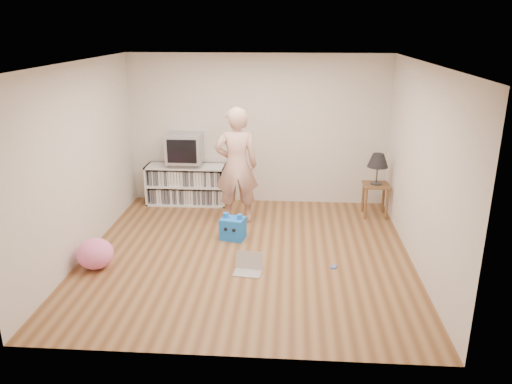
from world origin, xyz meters
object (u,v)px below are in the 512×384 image
object	(u,v)px
dvd_deck	(186,164)
table_lamp	(378,161)
media_unit	(187,184)
side_table	(375,192)
laptop	(248,267)
plush_pink	(95,254)
plush_blue	(233,228)
crt_tv	(185,148)
person	(236,166)

from	to	relation	value
dvd_deck	table_lamp	size ratio (longest dim) A/B	0.87
dvd_deck	media_unit	bearing A→B (deg)	90.00
media_unit	dvd_deck	bearing A→B (deg)	-90.00
side_table	laptop	xyz separation A→B (m)	(-1.93, -2.14, -0.35)
dvd_deck	side_table	bearing A→B (deg)	-6.51
dvd_deck	plush_pink	size ratio (longest dim) A/B	0.95
dvd_deck	side_table	size ratio (longest dim) A/B	0.82
plush_blue	crt_tv	bearing A→B (deg)	136.68
side_table	person	bearing A→B (deg)	-169.34
table_lamp	laptop	size ratio (longest dim) A/B	1.34
crt_tv	laptop	world-z (taller)	crt_tv
dvd_deck	laptop	world-z (taller)	dvd_deck
media_unit	side_table	bearing A→B (deg)	-6.78
crt_tv	person	distance (m)	1.27
crt_tv	plush_blue	world-z (taller)	crt_tv
dvd_deck	crt_tv	world-z (taller)	crt_tv
table_lamp	plush_pink	world-z (taller)	table_lamp
laptop	plush_pink	distance (m)	2.02
dvd_deck	side_table	world-z (taller)	dvd_deck
media_unit	person	world-z (taller)	person
side_table	plush_pink	size ratio (longest dim) A/B	1.16
dvd_deck	side_table	xyz separation A→B (m)	(3.24, -0.37, -0.32)
media_unit	person	size ratio (longest dim) A/B	0.75
media_unit	dvd_deck	size ratio (longest dim) A/B	3.11
plush_blue	table_lamp	bearing A→B (deg)	39.25
media_unit	crt_tv	bearing A→B (deg)	-90.00
person	laptop	distance (m)	1.95
laptop	person	bearing A→B (deg)	107.65
dvd_deck	person	distance (m)	1.28
media_unit	side_table	size ratio (longest dim) A/B	2.55
side_table	laptop	bearing A→B (deg)	-132.02
media_unit	table_lamp	distance (m)	3.32
laptop	dvd_deck	bearing A→B (deg)	124.33
plush_blue	plush_pink	xyz separation A→B (m)	(-1.69, -1.06, 0.03)
side_table	person	distance (m)	2.36
plush_pink	media_unit	bearing A→B (deg)	74.83
dvd_deck	laptop	xyz separation A→B (m)	(1.32, -2.51, -0.67)
dvd_deck	person	size ratio (longest dim) A/B	0.24
table_lamp	person	xyz separation A→B (m)	(-2.26, -0.43, -0.01)
side_table	table_lamp	distance (m)	0.53
side_table	plush_blue	world-z (taller)	side_table
crt_tv	dvd_deck	bearing A→B (deg)	90.00
person	laptop	size ratio (longest dim) A/B	4.86
dvd_deck	crt_tv	xyz separation A→B (m)	(0.00, -0.00, 0.29)
crt_tv	side_table	xyz separation A→B (m)	(3.24, -0.37, -0.60)
crt_tv	table_lamp	bearing A→B (deg)	-6.45
plush_pink	table_lamp	bearing A→B (deg)	28.96
laptop	plush_blue	xyz separation A→B (m)	(-0.32, 1.02, 0.10)
table_lamp	plush_pink	size ratio (longest dim) A/B	1.09
plush_pink	crt_tv	bearing A→B (deg)	74.72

